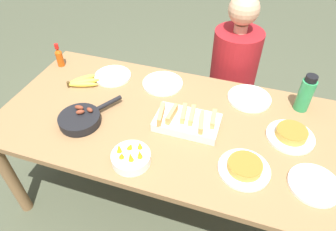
{
  "coord_description": "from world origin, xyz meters",
  "views": [
    {
      "loc": [
        0.37,
        -1.13,
        1.82
      ],
      "look_at": [
        0.0,
        0.0,
        0.74
      ],
      "focal_mm": 32.0,
      "sensor_mm": 36.0,
      "label": 1
    }
  ],
  "objects": [
    {
      "name": "empty_plate_far_left",
      "position": [
        -0.13,
        0.29,
        0.72
      ],
      "size": [
        0.25,
        0.25,
        0.02
      ],
      "color": "white",
      "rests_on": "dining_table"
    },
    {
      "name": "fruit_bowl_mango",
      "position": [
        -0.07,
        -0.33,
        0.74
      ],
      "size": [
        0.18,
        0.18,
        0.1
      ],
      "color": "white",
      "rests_on": "dining_table"
    },
    {
      "name": "melon_tray",
      "position": [
        0.11,
        -0.02,
        0.74
      ],
      "size": [
        0.34,
        0.2,
        0.1
      ],
      "color": "silver",
      "rests_on": "dining_table"
    },
    {
      "name": "skillet",
      "position": [
        -0.43,
        -0.17,
        0.74
      ],
      "size": [
        0.25,
        0.35,
        0.08
      ],
      "rotation": [
        0.0,
        0.0,
        1.05
      ],
      "color": "black",
      "rests_on": "dining_table"
    },
    {
      "name": "empty_plate_far_right",
      "position": [
        0.4,
        0.31,
        0.72
      ],
      "size": [
        0.25,
        0.25,
        0.02
      ],
      "color": "white",
      "rests_on": "dining_table"
    },
    {
      "name": "water_bottle",
      "position": [
        0.68,
        0.32,
        0.81
      ],
      "size": [
        0.08,
        0.08,
        0.22
      ],
      "color": "#2D9351",
      "rests_on": "dining_table"
    },
    {
      "name": "empty_plate_mid_edge",
      "position": [
        0.74,
        -0.2,
        0.72
      ],
      "size": [
        0.23,
        0.23,
        0.02
      ],
      "color": "white",
      "rests_on": "dining_table"
    },
    {
      "name": "empty_plate_near_front",
      "position": [
        -0.46,
        0.27,
        0.72
      ],
      "size": [
        0.23,
        0.23,
        0.02
      ],
      "color": "white",
      "rests_on": "dining_table"
    },
    {
      "name": "person_figure",
      "position": [
        0.26,
        0.71,
        0.48
      ],
      "size": [
        0.35,
        0.35,
        1.17
      ],
      "color": "black",
      "rests_on": "ground_plane"
    },
    {
      "name": "banana_bunch",
      "position": [
        -0.6,
        0.14,
        0.73
      ],
      "size": [
        0.19,
        0.17,
        0.04
      ],
      "color": "gold",
      "rests_on": "dining_table"
    },
    {
      "name": "frittata_plate_center",
      "position": [
        0.63,
        0.06,
        0.73
      ],
      "size": [
        0.24,
        0.24,
        0.06
      ],
      "color": "white",
      "rests_on": "dining_table"
    },
    {
      "name": "frittata_plate_side",
      "position": [
        0.44,
        -0.22,
        0.73
      ],
      "size": [
        0.24,
        0.24,
        0.05
      ],
      "color": "white",
      "rests_on": "dining_table"
    },
    {
      "name": "ground_plane",
      "position": [
        0.0,
        0.0,
        0.0
      ],
      "size": [
        14.0,
        14.0,
        0.0
      ],
      "primitive_type": "plane",
      "color": "#474C38"
    },
    {
      "name": "dining_table",
      "position": [
        0.0,
        0.0,
        0.63
      ],
      "size": [
        1.86,
        0.92,
        0.71
      ],
      "color": "olive",
      "rests_on": "ground_plane"
    },
    {
      "name": "hot_sauce_bottle",
      "position": [
        -0.85,
        0.29,
        0.78
      ],
      "size": [
        0.05,
        0.05,
        0.16
      ],
      "color": "#C64C0F",
      "rests_on": "dining_table"
    }
  ]
}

